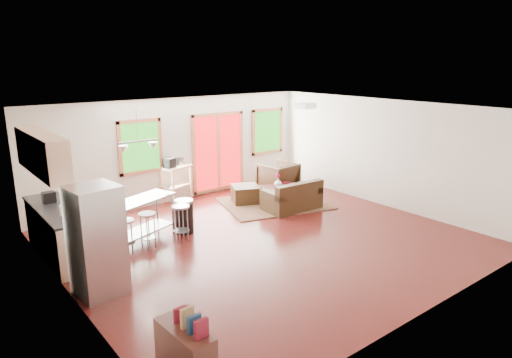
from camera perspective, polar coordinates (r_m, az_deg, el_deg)
floor at (r=9.22m, az=1.16°, el=-7.67°), size 7.50×7.00×0.02m
ceiling at (r=8.57m, az=1.25°, el=8.75°), size 7.50×7.00×0.02m
back_wall at (r=11.67m, az=-9.80°, el=3.63°), size 7.50×0.02×2.60m
left_wall at (r=7.14m, az=-22.92°, el=-4.44°), size 0.02×7.00×2.60m
right_wall at (r=11.50m, az=15.88°, el=3.12°), size 0.02×7.00×2.60m
front_wall at (r=6.60m, az=20.99°, el=-5.77°), size 7.50×0.02×2.60m
window_left at (r=11.15m, az=-14.24°, el=3.93°), size 1.10×0.05×1.30m
french_doors at (r=12.26m, az=-4.72°, el=3.38°), size 1.60×0.05×2.10m
window_right at (r=13.19m, az=1.44°, el=5.99°), size 1.10×0.05×1.30m
rug at (r=11.44m, az=2.34°, el=-3.06°), size 2.95×2.55×0.03m
loveseat at (r=10.94m, az=4.61°, el=-2.43°), size 1.38×0.83×0.72m
coffee_table at (r=11.51m, az=3.13°, el=-1.21°), size 1.15×0.91×0.40m
armchair at (r=12.31m, az=2.72°, el=0.37°), size 0.96×0.91×0.91m
ottoman at (r=11.48m, az=-1.31°, el=-1.90°), size 0.86×0.86×0.44m
vase at (r=11.46m, az=2.78°, el=-0.34°), size 0.23×0.23×0.35m
book at (r=11.78m, az=3.24°, el=0.10°), size 0.20×0.03×0.27m
cabinets at (r=8.89m, az=-23.99°, el=-3.42°), size 0.64×2.24×2.30m
refrigerator at (r=7.32m, az=-19.23°, el=-7.31°), size 0.76×0.74×1.71m
island at (r=9.20m, az=-14.06°, el=-4.06°), size 1.50×1.00×0.88m
cup at (r=9.46m, az=-10.98°, el=-0.82°), size 0.15×0.14×0.12m
bar_stool_a at (r=8.79m, az=-15.88°, el=-5.94°), size 0.41×0.41×0.65m
bar_stool_b at (r=8.90m, az=-13.41°, el=-5.27°), size 0.40×0.40×0.70m
bar_stool_c at (r=9.08m, az=-9.38°, el=-4.45°), size 0.35×0.35×0.74m
trash_can at (r=9.59m, az=-8.95°, el=-4.61°), size 0.45×0.45×0.71m
kitchen_cart at (r=11.54m, az=-10.11°, el=0.95°), size 0.89×0.72×1.17m
bookshelf at (r=5.39m, az=-8.79°, el=-21.01°), size 0.35×0.81×0.94m
ceiling_flush at (r=10.09m, az=6.19°, el=9.11°), size 0.35×0.35×0.12m
pendant_light at (r=8.96m, az=-14.48°, el=3.94°), size 0.80×0.18×0.79m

